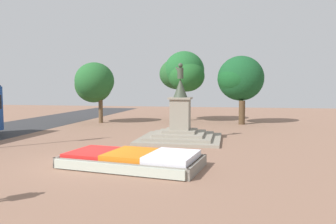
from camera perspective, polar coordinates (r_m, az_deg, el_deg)
name	(u,v)px	position (r m, az deg, el deg)	size (l,w,h in m)	color
ground_plane	(89,163)	(15.27, -13.59, -8.55)	(82.96, 82.96, 0.00)	#8C6651
flower_planter	(133,160)	(14.10, -6.15, -8.29)	(6.27, 3.71, 0.68)	#38281C
statue_monument	(180,127)	(20.89, 2.15, -2.68)	(5.10, 5.10, 4.89)	gray
park_tree_far_left	(240,79)	(30.98, 12.35, 5.67)	(4.23, 3.91, 6.23)	#4C3823
park_tree_behind_statue	(183,73)	(32.41, 2.60, 6.75)	(4.60, 4.87, 6.88)	brown
park_tree_far_right	(94,83)	(31.58, -12.74, 5.00)	(3.87, 4.15, 5.66)	brown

